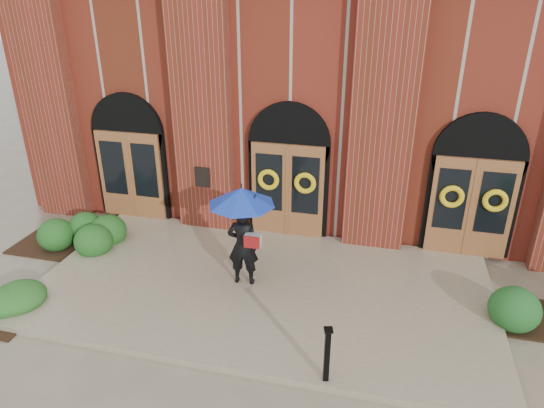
% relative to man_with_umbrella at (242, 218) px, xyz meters
% --- Properties ---
extents(ground, '(90.00, 90.00, 0.00)m').
position_rel_man_with_umbrella_xyz_m(ground, '(0.43, -0.17, -1.76)').
color(ground, gray).
rests_on(ground, ground).
extents(landing, '(10.00, 5.30, 0.15)m').
position_rel_man_with_umbrella_xyz_m(landing, '(0.43, -0.02, -1.68)').
color(landing, gray).
rests_on(landing, ground).
extents(church_building, '(16.20, 12.53, 7.00)m').
position_rel_man_with_umbrella_xyz_m(church_building, '(0.43, 8.61, 1.74)').
color(church_building, maroon).
rests_on(church_building, ground).
extents(man_with_umbrella, '(1.60, 1.60, 2.30)m').
position_rel_man_with_umbrella_xyz_m(man_with_umbrella, '(0.00, 0.00, 0.00)').
color(man_with_umbrella, black).
rests_on(man_with_umbrella, landing).
extents(metal_post, '(0.18, 0.18, 1.07)m').
position_rel_man_with_umbrella_xyz_m(metal_post, '(2.22, -2.52, -1.04)').
color(metal_post, black).
rests_on(metal_post, landing).
extents(hedge_wall_left, '(3.05, 1.22, 0.78)m').
position_rel_man_with_umbrella_xyz_m(hedge_wall_left, '(-4.77, 0.64, -1.37)').
color(hedge_wall_left, '#1D4F1A').
rests_on(hedge_wall_left, ground).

